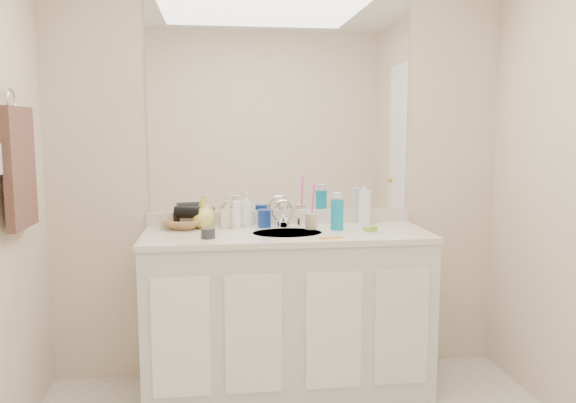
# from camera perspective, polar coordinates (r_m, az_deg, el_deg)

# --- Properties ---
(wall_back) EXTENTS (2.60, 0.02, 2.40)m
(wall_back) POSITION_cam_1_polar(r_m,az_deg,el_deg) (3.23, -0.75, 3.38)
(wall_back) COLOR beige
(wall_back) RESTS_ON floor
(wall_front) EXTENTS (2.60, 0.02, 2.40)m
(wall_front) POSITION_cam_1_polar(r_m,az_deg,el_deg) (0.74, 24.00, -10.97)
(wall_front) COLOR beige
(wall_front) RESTS_ON floor
(vanity_cabinet) EXTENTS (1.50, 0.55, 0.85)m
(vanity_cabinet) POSITION_cam_1_polar(r_m,az_deg,el_deg) (3.11, -0.12, -11.38)
(vanity_cabinet) COLOR silver
(vanity_cabinet) RESTS_ON floor
(countertop) EXTENTS (1.52, 0.57, 0.03)m
(countertop) POSITION_cam_1_polar(r_m,az_deg,el_deg) (3.00, -0.12, -3.39)
(countertop) COLOR silver
(countertop) RESTS_ON vanity_cabinet
(backsplash) EXTENTS (1.52, 0.03, 0.08)m
(backsplash) POSITION_cam_1_polar(r_m,az_deg,el_deg) (3.24, -0.71, -1.58)
(backsplash) COLOR silver
(backsplash) RESTS_ON countertop
(sink_basin) EXTENTS (0.37, 0.37, 0.02)m
(sink_basin) POSITION_cam_1_polar(r_m,az_deg,el_deg) (2.98, -0.07, -3.40)
(sink_basin) COLOR beige
(sink_basin) RESTS_ON countertop
(faucet) EXTENTS (0.02, 0.02, 0.11)m
(faucet) POSITION_cam_1_polar(r_m,az_deg,el_deg) (3.14, -0.50, -1.59)
(faucet) COLOR silver
(faucet) RESTS_ON countertop
(mirror) EXTENTS (1.48, 0.01, 1.20)m
(mirror) POSITION_cam_1_polar(r_m,az_deg,el_deg) (3.21, -0.75, 9.79)
(mirror) COLOR white
(mirror) RESTS_ON wall_back
(blue_mug) EXTENTS (0.08, 0.08, 0.10)m
(blue_mug) POSITION_cam_1_polar(r_m,az_deg,el_deg) (3.13, -2.41, -1.72)
(blue_mug) COLOR navy
(blue_mug) RESTS_ON countertop
(tan_cup) EXTENTS (0.07, 0.07, 0.09)m
(tan_cup) POSITION_cam_1_polar(r_m,az_deg,el_deg) (3.08, 2.35, -2.01)
(tan_cup) COLOR beige
(tan_cup) RESTS_ON countertop
(toothbrush) EXTENTS (0.03, 0.04, 0.21)m
(toothbrush) POSITION_cam_1_polar(r_m,az_deg,el_deg) (3.06, 2.55, -0.03)
(toothbrush) COLOR #FF43BC
(toothbrush) RESTS_ON tan_cup
(mouthwash_bottle) EXTENTS (0.07, 0.07, 0.17)m
(mouthwash_bottle) POSITION_cam_1_polar(r_m,az_deg,el_deg) (3.06, 5.00, -1.32)
(mouthwash_bottle) COLOR #0E89B1
(mouthwash_bottle) RESTS_ON countertop
(clear_pump_bottle) EXTENTS (0.10, 0.10, 0.20)m
(clear_pump_bottle) POSITION_cam_1_polar(r_m,az_deg,el_deg) (3.25, 7.78, -0.60)
(clear_pump_bottle) COLOR white
(clear_pump_bottle) RESTS_ON countertop
(soap_dish) EXTENTS (0.12, 0.11, 0.01)m
(soap_dish) POSITION_cam_1_polar(r_m,az_deg,el_deg) (2.99, 8.33, -3.09)
(soap_dish) COLOR white
(soap_dish) RESTS_ON countertop
(green_soap) EXTENTS (0.08, 0.06, 0.02)m
(green_soap) POSITION_cam_1_polar(r_m,az_deg,el_deg) (2.99, 8.33, -2.74)
(green_soap) COLOR #86BD2E
(green_soap) RESTS_ON soap_dish
(orange_comb) EXTENTS (0.12, 0.04, 0.01)m
(orange_comb) POSITION_cam_1_polar(r_m,az_deg,el_deg) (2.83, 4.39, -3.68)
(orange_comb) COLOR orange
(orange_comb) RESTS_ON countertop
(dark_jar) EXTENTS (0.08, 0.08, 0.05)m
(dark_jar) POSITION_cam_1_polar(r_m,az_deg,el_deg) (2.85, -8.11, -3.22)
(dark_jar) COLOR #2B2A30
(dark_jar) RESTS_ON countertop
(extra_white_bottle) EXTENTS (0.06, 0.06, 0.15)m
(extra_white_bottle) POSITION_cam_1_polar(r_m,az_deg,el_deg) (3.08, -5.23, -1.39)
(extra_white_bottle) COLOR white
(extra_white_bottle) RESTS_ON countertop
(soap_bottle_white) EXTENTS (0.08, 0.08, 0.19)m
(soap_bottle_white) POSITION_cam_1_polar(r_m,az_deg,el_deg) (3.17, -4.27, -0.79)
(soap_bottle_white) COLOR white
(soap_bottle_white) RESTS_ON countertop
(soap_bottle_cream) EXTENTS (0.07, 0.07, 0.15)m
(soap_bottle_cream) POSITION_cam_1_polar(r_m,az_deg,el_deg) (3.13, -6.27, -1.28)
(soap_bottle_cream) COLOR beige
(soap_bottle_cream) RESTS_ON countertop
(soap_bottle_yellow) EXTENTS (0.16, 0.16, 0.16)m
(soap_bottle_yellow) POSITION_cam_1_polar(r_m,az_deg,el_deg) (3.14, -8.64, -1.22)
(soap_bottle_yellow) COLOR #DCD255
(soap_bottle_yellow) RESTS_ON countertop
(wicker_basket) EXTENTS (0.28, 0.28, 0.06)m
(wicker_basket) POSITION_cam_1_polar(r_m,az_deg,el_deg) (3.15, -10.52, -2.21)
(wicker_basket) COLOR #A67343
(wicker_basket) RESTS_ON countertop
(hair_dryer) EXTENTS (0.15, 0.09, 0.07)m
(hair_dryer) POSITION_cam_1_polar(r_m,az_deg,el_deg) (3.14, -10.18, -1.08)
(hair_dryer) COLOR black
(hair_dryer) RESTS_ON wicker_basket
(towel_ring) EXTENTS (0.01, 0.11, 0.11)m
(towel_ring) POSITION_cam_1_polar(r_m,az_deg,el_deg) (2.82, -26.31, 9.17)
(towel_ring) COLOR silver
(towel_ring) RESTS_ON wall_left
(hand_towel) EXTENTS (0.04, 0.32, 0.55)m
(hand_towel) POSITION_cam_1_polar(r_m,az_deg,el_deg) (2.82, -25.57, 3.10)
(hand_towel) COLOR #38231E
(hand_towel) RESTS_ON towel_ring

